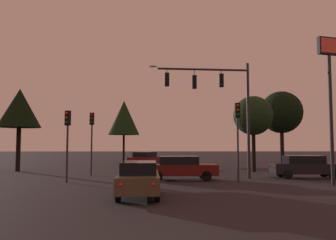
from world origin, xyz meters
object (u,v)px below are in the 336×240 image
object	(u,v)px
car_crossing_left	(305,166)
traffic_light_corner_left	(92,131)
traffic_light_median	(67,131)
tree_center_horizon	(281,112)
car_crossing_right	(180,168)
store_sign_illuminated	(330,78)
tree_right_cluster	(20,108)
traffic_signal_mast_arm	(218,96)
car_far_lane	(145,159)
tree_behind_sign	(124,118)
tree_left_far	(253,116)
car_nearside_lane	(139,178)
traffic_light_corner_right	(238,126)

from	to	relation	value
car_crossing_left	traffic_light_corner_left	bearing A→B (deg)	170.61
traffic_light_median	tree_center_horizon	world-z (taller)	tree_center_horizon
traffic_light_corner_left	car_crossing_right	xyz separation A→B (m)	(6.42, -3.59, -2.48)
traffic_light_corner_left	car_crossing_left	size ratio (longest dim) A/B	0.99
store_sign_illuminated	tree_right_cluster	distance (m)	24.09
traffic_signal_mast_arm	car_far_lane	xyz separation A→B (m)	(-5.45, 12.50, -4.74)
traffic_signal_mast_arm	traffic_light_corner_left	xyz separation A→B (m)	(-9.01, 2.83, -2.26)
tree_behind_sign	tree_right_cluster	world-z (taller)	tree_behind_sign
tree_left_far	tree_center_horizon	size ratio (longest dim) A/B	0.72
car_crossing_left	car_far_lane	bearing A→B (deg)	133.16
car_far_lane	tree_left_far	size ratio (longest dim) A/B	0.73
tree_left_far	car_nearside_lane	bearing A→B (deg)	-122.98
traffic_light_corner_left	car_crossing_left	world-z (taller)	traffic_light_corner_left
traffic_light_corner_left	traffic_light_median	xyz separation A→B (m)	(-0.49, -4.81, -0.21)
traffic_light_corner_right	tree_right_cluster	world-z (taller)	tree_right_cluster
car_nearside_lane	tree_right_cluster	size ratio (longest dim) A/B	0.66
store_sign_illuminated	traffic_light_corner_left	bearing A→B (deg)	155.81
tree_center_horizon	tree_right_cluster	xyz separation A→B (m)	(-26.94, -12.32, -0.85)
car_nearside_lane	store_sign_illuminated	bearing A→B (deg)	20.02
traffic_signal_mast_arm	tree_right_cluster	distance (m)	17.32
car_nearside_lane	tree_right_cluster	bearing A→B (deg)	128.04
car_crossing_right	tree_left_far	xyz separation A→B (m)	(6.49, 6.55, 3.87)
tree_behind_sign	traffic_light_corner_left	bearing A→B (deg)	-90.58
traffic_light_corner_left	tree_left_far	size ratio (longest dim) A/B	0.73
traffic_light_corner_right	tree_left_far	xyz separation A→B (m)	(3.08, 7.86, 1.29)
traffic_signal_mast_arm	tree_behind_sign	size ratio (longest dim) A/B	0.96
traffic_light_corner_right	car_crossing_left	distance (m)	6.22
traffic_light_corner_right	tree_right_cluster	xyz separation A→B (m)	(-16.80, 8.75, 1.97)
car_crossing_left	tree_left_far	xyz separation A→B (m)	(-2.03, 5.43, 3.87)
car_far_lane	tree_center_horizon	world-z (taller)	tree_center_horizon
traffic_light_median	car_nearside_lane	xyz separation A→B (m)	(4.69, -5.64, -2.26)
traffic_light_median	car_nearside_lane	world-z (taller)	traffic_light_median
tree_behind_sign	tree_right_cluster	xyz separation A→B (m)	(-7.18, -16.13, -0.46)
traffic_light_corner_right	tree_right_cluster	distance (m)	19.04
traffic_light_corner_right	tree_left_far	world-z (taller)	tree_left_far
car_nearside_lane	tree_left_far	xyz separation A→B (m)	(8.70, 13.40, 3.87)
car_nearside_lane	car_crossing_left	distance (m)	13.37
traffic_signal_mast_arm	car_nearside_lane	xyz separation A→B (m)	(-4.80, -7.61, -4.74)
traffic_light_corner_left	tree_behind_sign	size ratio (longest dim) A/B	0.57
tree_behind_sign	tree_left_far	bearing A→B (deg)	-53.26
car_crossing_left	car_crossing_right	world-z (taller)	same
car_crossing_left	tree_left_far	size ratio (longest dim) A/B	0.74
car_nearside_lane	tree_center_horizon	distance (m)	31.39
tree_center_horizon	tree_left_far	bearing A→B (deg)	-118.14
traffic_light_median	car_far_lane	distance (m)	15.20
tree_right_cluster	car_far_lane	bearing A→B (deg)	28.95
traffic_signal_mast_arm	tree_right_cluster	world-z (taller)	traffic_signal_mast_arm
traffic_light_median	store_sign_illuminated	world-z (taller)	store_sign_illuminated
traffic_light_median	tree_left_far	bearing A→B (deg)	30.11
traffic_signal_mast_arm	car_far_lane	world-z (taller)	traffic_signal_mast_arm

